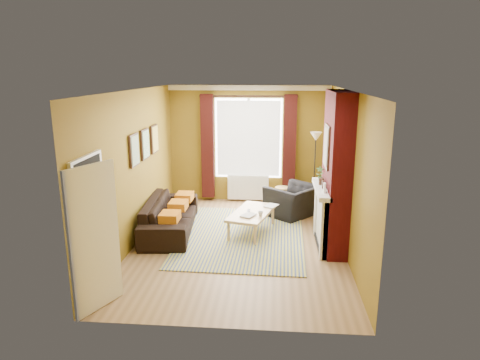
# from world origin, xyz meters

# --- Properties ---
(ground) EXTENTS (5.50, 5.50, 0.00)m
(ground) POSITION_xyz_m (0.00, 0.00, 0.00)
(ground) COLOR brown
(ground) RESTS_ON ground
(room_walls) EXTENTS (3.82, 5.54, 2.83)m
(room_walls) POSITION_xyz_m (0.63, 0.28, 1.38)
(room_walls) COLOR brown
(room_walls) RESTS_ON ground
(striped_rug) EXTENTS (2.43, 3.32, 0.02)m
(striped_rug) POSITION_xyz_m (0.03, 0.34, 0.01)
(striped_rug) COLOR #304786
(striped_rug) RESTS_ON ground
(sofa) EXTENTS (1.08, 2.34, 0.66)m
(sofa) POSITION_xyz_m (-1.42, 0.49, 0.33)
(sofa) COLOR black
(sofa) RESTS_ON ground
(armchair) EXTENTS (1.37, 1.38, 0.68)m
(armchair) POSITION_xyz_m (1.06, 1.64, 0.34)
(armchair) COLOR black
(armchair) RESTS_ON ground
(coffee_table) EXTENTS (0.98, 1.44, 0.44)m
(coffee_table) POSITION_xyz_m (0.21, 0.55, 0.39)
(coffee_table) COLOR tan
(coffee_table) RESTS_ON ground
(wicker_stool) EXTENTS (0.38, 0.38, 0.45)m
(wicker_stool) POSITION_xyz_m (0.84, 2.37, 0.22)
(wicker_stool) COLOR olive
(wicker_stool) RESTS_ON ground
(floor_lamp) EXTENTS (0.33, 0.33, 1.79)m
(floor_lamp) POSITION_xyz_m (1.55, 2.20, 1.41)
(floor_lamp) COLOR black
(floor_lamp) RESTS_ON ground
(book_a) EXTENTS (0.33, 0.37, 0.03)m
(book_a) POSITION_xyz_m (0.06, 0.32, 0.45)
(book_a) COLOR #999999
(book_a) RESTS_ON coffee_table
(book_b) EXTENTS (0.33, 0.36, 0.02)m
(book_b) POSITION_xyz_m (0.49, 0.96, 0.45)
(book_b) COLOR #999999
(book_b) RESTS_ON coffee_table
(mug) EXTENTS (0.12, 0.12, 0.09)m
(mug) POSITION_xyz_m (0.39, 0.30, 0.48)
(mug) COLOR #999999
(mug) RESTS_ON coffee_table
(tv_remote) EXTENTS (0.05, 0.17, 0.02)m
(tv_remote) POSITION_xyz_m (0.15, 0.56, 0.45)
(tv_remote) COLOR #232325
(tv_remote) RESTS_ON coffee_table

